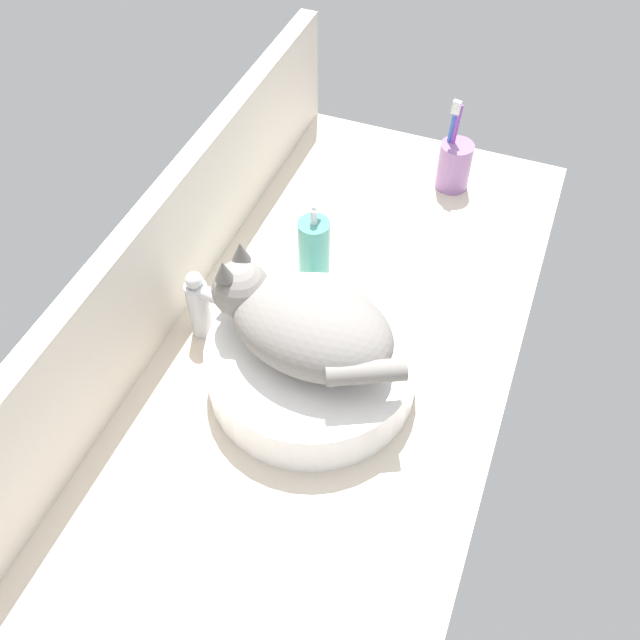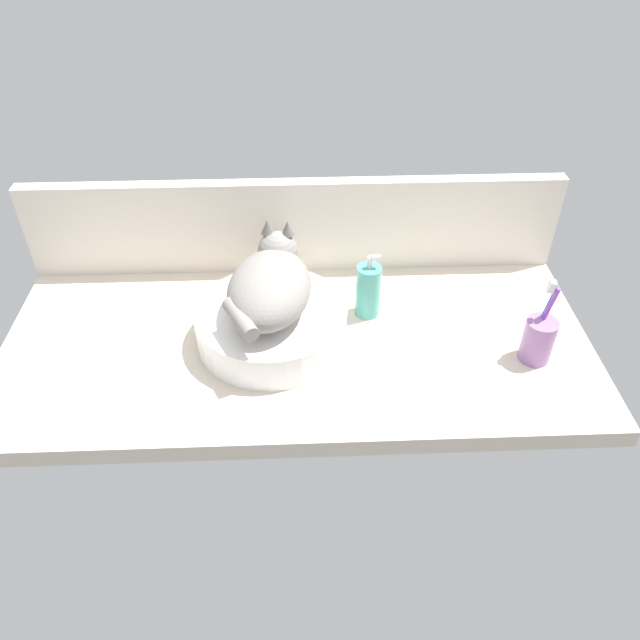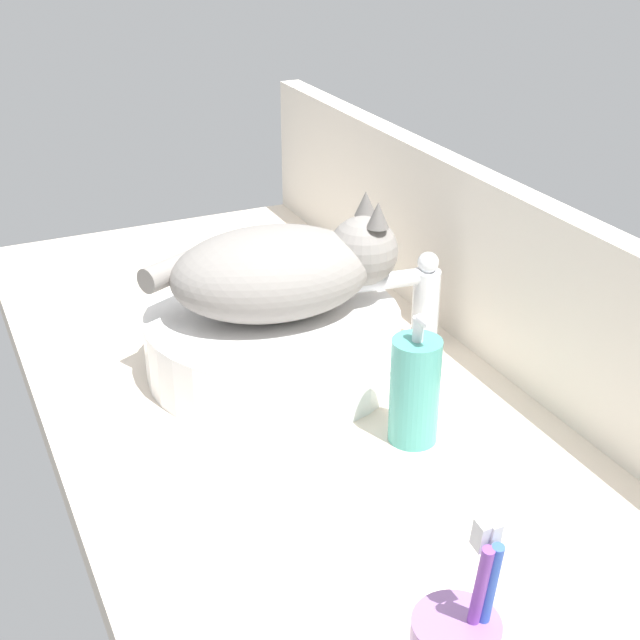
% 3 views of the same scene
% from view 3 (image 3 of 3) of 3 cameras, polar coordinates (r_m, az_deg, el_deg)
% --- Properties ---
extents(ground_plane, '(1.27, 0.59, 0.04)m').
position_cam_3_polar(ground_plane, '(1.12, -1.90, -5.19)').
color(ground_plane, beige).
extents(backsplash_panel, '(1.27, 0.04, 0.23)m').
position_cam_3_polar(backsplash_panel, '(1.18, 10.40, 3.57)').
color(backsplash_panel, silver).
rests_on(backsplash_panel, ground_plane).
extents(sink_basin, '(0.32, 0.32, 0.08)m').
position_cam_3_polar(sink_basin, '(1.13, -3.02, -1.35)').
color(sink_basin, white).
rests_on(sink_basin, ground_plane).
extents(cat, '(0.20, 0.32, 0.14)m').
position_cam_3_polar(cat, '(1.10, -2.45, 3.25)').
color(cat, gray).
rests_on(cat, sink_basin).
extents(faucet, '(0.04, 0.12, 0.14)m').
position_cam_3_polar(faucet, '(1.18, 6.30, 1.41)').
color(faucet, silver).
rests_on(faucet, ground_plane).
extents(soap_dispenser, '(0.06, 0.06, 0.16)m').
position_cam_3_polar(soap_dispenser, '(0.99, 6.08, -4.47)').
color(soap_dispenser, teal).
rests_on(soap_dispenser, ground_plane).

